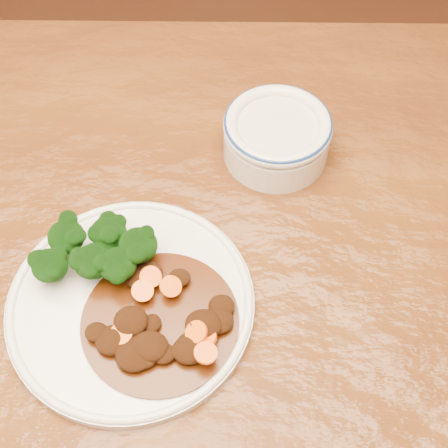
{
  "coord_description": "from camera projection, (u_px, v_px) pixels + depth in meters",
  "views": [
    {
      "loc": [
        0.14,
        -0.36,
        1.38
      ],
      "look_at": [
        0.1,
        0.06,
        0.77
      ],
      "focal_mm": 50.0,
      "sensor_mm": 36.0,
      "label": 1
    }
  ],
  "objects": [
    {
      "name": "broccoli_florets",
      "position": [
        97.0,
        251.0,
        0.69
      ],
      "size": [
        0.14,
        0.09,
        0.05
      ],
      "color": "#6A9D51",
      "rests_on": "dinner_plate"
    },
    {
      "name": "mince_stew",
      "position": [
        160.0,
        325.0,
        0.66
      ],
      "size": [
        0.17,
        0.17,
        0.03
      ],
      "color": "#441C07",
      "rests_on": "dinner_plate"
    },
    {
      "name": "dining_table",
      "position": [
        141.0,
        299.0,
        0.8
      ],
      "size": [
        1.56,
        1.01,
        0.75
      ],
      "rotation": [
        0.0,
        0.0,
        0.07
      ],
      "color": "#5A320F",
      "rests_on": "ground"
    },
    {
      "name": "dinner_plate",
      "position": [
        131.0,
        303.0,
        0.69
      ],
      "size": [
        0.28,
        0.28,
        0.02
      ],
      "rotation": [
        0.0,
        0.0,
        0.06
      ],
      "color": "silver",
      "rests_on": "dining_table"
    },
    {
      "name": "ground",
      "position": [
        175.0,
        443.0,
        1.35
      ],
      "size": [
        4.0,
        4.0,
        0.0
      ],
      "primitive_type": "plane",
      "color": "#4B2312",
      "rests_on": "ground"
    },
    {
      "name": "dip_bowl",
      "position": [
        277.0,
        135.0,
        0.8
      ],
      "size": [
        0.14,
        0.14,
        0.06
      ],
      "rotation": [
        0.0,
        0.0,
        -0.06
      ],
      "color": "silver",
      "rests_on": "dining_table"
    }
  ]
}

